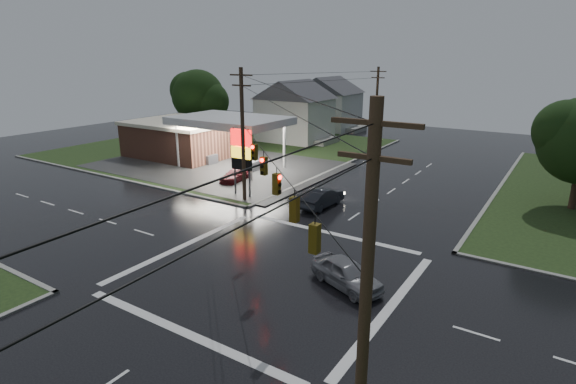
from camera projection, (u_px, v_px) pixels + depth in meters
The scene contains 14 objects.
ground at pixel (273, 272), 25.69m from camera, with size 120.00×120.00×0.00m, color black.
grass_nw at pixel (224, 148), 60.06m from camera, with size 36.00×36.00×0.08m, color black.
gas_station at pixel (191, 136), 54.10m from camera, with size 26.20×18.00×5.60m.
pylon_sign at pixel (241, 151), 38.41m from camera, with size 2.00×0.35×6.00m.
utility_pole_nw at pixel (243, 134), 36.59m from camera, with size 2.20×0.32×11.00m.
utility_pole_se at pixel (365, 306), 11.46m from camera, with size 2.20×0.32×11.00m.
utility_pole_n at pixel (376, 106), 59.58m from camera, with size 2.20×0.32×10.50m.
traffic_signals at pixel (272, 161), 23.78m from camera, with size 26.87×26.87×1.47m.
house_near at pixel (295, 110), 64.21m from camera, with size 11.05×8.48×8.60m.
house_far at pixel (328, 103), 74.38m from camera, with size 11.05×8.48×8.60m.
tree_nw_behind at pixel (199, 96), 65.55m from camera, with size 8.93×7.60×10.00m.
car_north at pixel (322, 197), 36.58m from camera, with size 1.66×4.75×1.57m, color black.
car_crossing at pixel (347, 273), 23.88m from camera, with size 1.79×4.45×1.52m, color gray.
car_pump at pixel (235, 175), 44.12m from camera, with size 1.66×4.09×1.19m, color #551318.
Camera 1 is at (13.32, -19.07, 11.85)m, focal length 28.00 mm.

